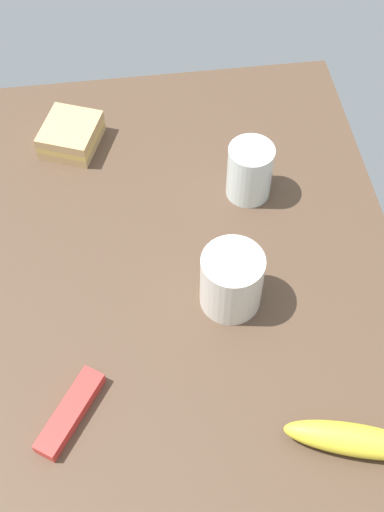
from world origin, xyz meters
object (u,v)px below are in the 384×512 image
sandwich_main (71,135)px  snack_bar (70,413)px  coffee_mug_black (232,280)px  banana (356,440)px  glass_of_milk (249,174)px

sandwich_main → snack_bar: (-49.96, 1.54, -1.20)cm
coffee_mug_black → banana: bearing=-153.3°
coffee_mug_black → sandwich_main: (34.88, 22.11, -2.90)cm
sandwich_main → snack_bar: size_ratio=0.99×
glass_of_milk → snack_bar: 46.39cm
banana → snack_bar: banana is taller
coffee_mug_black → snack_bar: (-15.08, 23.65, -4.10)cm
banana → glass_of_milk: bearing=7.4°
coffee_mug_black → snack_bar: coffee_mug_black is taller
coffee_mug_black → glass_of_milk: bearing=-17.3°
coffee_mug_black → banana: (-23.87, -12.00, -3.03)cm
banana → sandwich_main: bearing=30.1°
banana → snack_bar: 36.73cm
sandwich_main → glass_of_milk: 32.04cm
sandwich_main → coffee_mug_black: bearing=-147.6°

